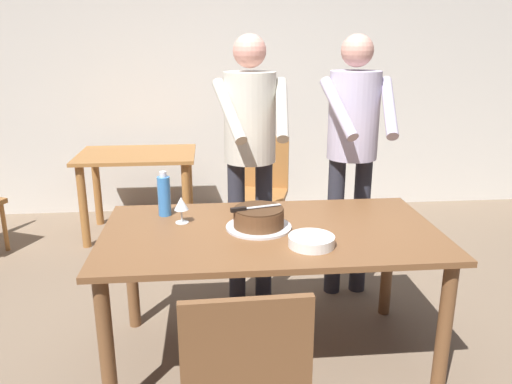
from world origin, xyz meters
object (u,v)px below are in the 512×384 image
at_px(cake_knife, 245,208).
at_px(chair_near_side, 243,382).
at_px(cake_on_platter, 259,219).
at_px(background_table, 138,171).
at_px(person_cutting_cake, 250,142).
at_px(background_chair_0, 261,186).
at_px(person_standing_beside, 353,139).
at_px(main_dining_table, 271,248).
at_px(wine_glass_near, 181,204).
at_px(plate_stack, 311,241).
at_px(water_bottle, 164,195).

distance_m(cake_knife, chair_near_side, 0.94).
height_order(cake_on_platter, background_table, cake_on_platter).
bearing_deg(person_cutting_cake, background_chair_0, 80.40).
bearing_deg(cake_knife, background_chair_0, 81.51).
relative_size(cake_on_platter, cake_knife, 1.28).
distance_m(person_standing_beside, background_chair_0, 1.23).
distance_m(main_dining_table, wine_glass_near, 0.52).
height_order(cake_on_platter, plate_stack, cake_on_platter).
height_order(main_dining_table, cake_knife, cake_knife).
bearing_deg(water_bottle, wine_glass_near, -52.96).
bearing_deg(cake_knife, chair_near_side, -94.83).
bearing_deg(wine_glass_near, chair_near_side, -75.45).
relative_size(person_cutting_cake, person_standing_beside, 1.00).
bearing_deg(plate_stack, background_table, 116.83).
bearing_deg(chair_near_side, person_cutting_cake, 84.30).
bearing_deg(cake_knife, person_cutting_cake, 83.18).
relative_size(cake_on_platter, wine_glass_near, 2.36).
bearing_deg(person_cutting_cake, person_standing_beside, 2.59).
relative_size(cake_knife, water_bottle, 1.07).
height_order(cake_knife, chair_near_side, chair_near_side).
xyz_separation_m(water_bottle, background_table, (-0.38, 1.67, -0.29)).
relative_size(background_table, background_chair_0, 1.11).
distance_m(cake_on_platter, wine_glass_near, 0.42).
bearing_deg(main_dining_table, background_table, 115.62).
bearing_deg(cake_on_platter, cake_knife, -165.10).
bearing_deg(person_cutting_cake, wine_glass_near, -127.73).
bearing_deg(cake_on_platter, wine_glass_near, 163.61).
distance_m(plate_stack, background_chair_0, 1.92).
bearing_deg(cake_on_platter, person_standing_beside, 45.24).
distance_m(main_dining_table, cake_knife, 0.25).
distance_m(cake_knife, background_table, 2.11).
height_order(cake_knife, background_chair_0, background_chair_0).
bearing_deg(plate_stack, cake_on_platter, 131.25).
bearing_deg(wine_glass_near, water_bottle, 127.04).
distance_m(main_dining_table, background_chair_0, 1.69).
height_order(water_bottle, chair_near_side, water_bottle).
relative_size(main_dining_table, water_bottle, 6.89).
height_order(main_dining_table, cake_on_platter, cake_on_platter).
relative_size(main_dining_table, plate_stack, 7.83).
height_order(person_cutting_cake, chair_near_side, person_cutting_cake).
bearing_deg(wine_glass_near, person_standing_beside, 27.59).
xyz_separation_m(person_standing_beside, background_table, (-1.55, 1.24, -0.50)).
bearing_deg(plate_stack, chair_near_side, -120.65).
bearing_deg(water_bottle, person_cutting_cake, 38.04).
xyz_separation_m(cake_on_platter, cake_knife, (-0.07, -0.02, 0.06)).
bearing_deg(cake_on_platter, background_chair_0, 83.79).
height_order(plate_stack, person_standing_beside, person_standing_beside).
bearing_deg(background_chair_0, cake_on_platter, -96.21).
bearing_deg(chair_near_side, background_table, 104.70).
distance_m(water_bottle, background_chair_0, 1.60).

